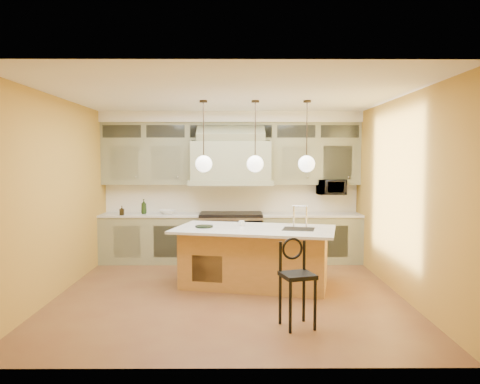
{
  "coord_description": "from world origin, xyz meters",
  "views": [
    {
      "loc": [
        0.13,
        -6.83,
        1.99
      ],
      "look_at": [
        0.17,
        0.7,
        1.46
      ],
      "focal_mm": 35.0,
      "sensor_mm": 36.0,
      "label": 1
    }
  ],
  "objects_px": {
    "kitchen_island": "(255,256)",
    "microwave": "(331,187)",
    "counter_stool": "(297,277)",
    "range": "(231,237)"
  },
  "relations": [
    {
      "from": "range",
      "to": "counter_stool",
      "type": "relative_size",
      "value": 1.14
    },
    {
      "from": "microwave",
      "to": "range",
      "type": "bearing_deg",
      "value": -176.88
    },
    {
      "from": "kitchen_island",
      "to": "counter_stool",
      "type": "distance_m",
      "value": 1.87
    },
    {
      "from": "range",
      "to": "counter_stool",
      "type": "distance_m",
      "value": 3.61
    },
    {
      "from": "counter_stool",
      "to": "microwave",
      "type": "xyz_separation_m",
      "value": [
        1.12,
        3.62,
        0.86
      ]
    },
    {
      "from": "counter_stool",
      "to": "kitchen_island",
      "type": "bearing_deg",
      "value": 86.34
    },
    {
      "from": "kitchen_island",
      "to": "microwave",
      "type": "bearing_deg",
      "value": 62.43
    },
    {
      "from": "range",
      "to": "counter_stool",
      "type": "xyz_separation_m",
      "value": [
        0.83,
        -3.52,
        0.11
      ]
    },
    {
      "from": "kitchen_island",
      "to": "microwave",
      "type": "height_order",
      "value": "microwave"
    },
    {
      "from": "counter_stool",
      "to": "range",
      "type": "bearing_deg",
      "value": 86.53
    }
  ]
}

